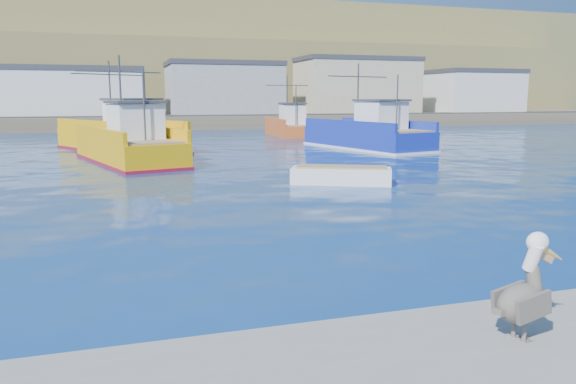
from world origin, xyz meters
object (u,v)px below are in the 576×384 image
(trawler_blue, at_px, (368,135))
(skiff_mid, at_px, (341,177))
(trawler_yellow_a, at_px, (130,146))
(boat_orange, at_px, (290,126))
(pelican, at_px, (525,294))
(trawler_yellow_b, at_px, (122,136))

(trawler_blue, height_order, skiff_mid, trawler_blue)
(trawler_yellow_a, relative_size, boat_orange, 1.36)
(trawler_yellow_a, bearing_deg, pelican, -81.09)
(trawler_yellow_a, distance_m, pelican, 29.18)
(boat_orange, bearing_deg, trawler_yellow_b, -144.41)
(trawler_yellow_b, height_order, boat_orange, trawler_yellow_b)
(trawler_yellow_b, relative_size, pelican, 8.33)
(trawler_yellow_b, bearing_deg, boat_orange, 35.59)
(trawler_yellow_b, bearing_deg, trawler_yellow_a, -88.07)
(boat_orange, bearing_deg, trawler_yellow_a, -129.47)
(skiff_mid, distance_m, pelican, 17.89)
(boat_orange, xyz_separation_m, pelican, (-11.92, -48.78, 0.12))
(pelican, bearing_deg, trawler_blue, 68.13)
(trawler_yellow_a, distance_m, trawler_blue, 18.32)
(skiff_mid, bearing_deg, boat_orange, 76.63)
(boat_orange, distance_m, skiff_mid, 32.36)
(boat_orange, bearing_deg, skiff_mid, -103.37)
(trawler_yellow_a, height_order, trawler_blue, trawler_blue)
(trawler_yellow_b, distance_m, boat_orange, 20.54)
(trawler_yellow_b, distance_m, pelican, 37.14)
(trawler_blue, distance_m, pelican, 35.69)
(trawler_yellow_a, xyz_separation_m, pelican, (4.52, -28.82, 0.12))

